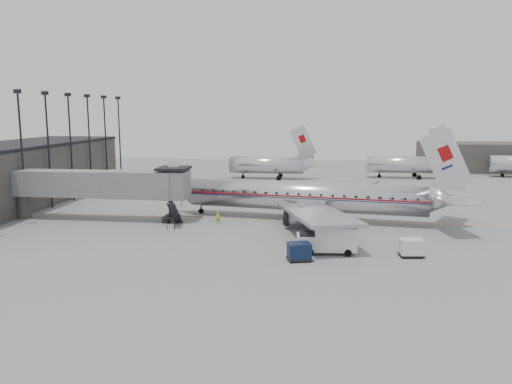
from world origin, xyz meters
TOP-DOWN VIEW (x-y plane):
  - ground at (0.00, 0.00)m, footprint 160.00×160.00m
  - terminal at (-34.00, 10.00)m, footprint 12.00×46.00m
  - hangar at (45.00, 60.00)m, footprint 30.00×12.00m
  - apron_line at (3.00, 6.00)m, footprint 60.00×0.15m
  - jet_bridge at (-16.66, 3.67)m, footprint 21.00×6.20m
  - floodlight_masts at (-27.50, 13.00)m, footprint 0.90×42.25m
  - distant_aircraft_near at (-1.79, 42.00)m, footprint 16.39×3.20m
  - distant_aircraft_mid at (24.21, 46.00)m, footprint 16.39×3.20m
  - airliner at (6.69, 6.47)m, footprint 34.93×32.15m
  - service_van at (8.44, -7.40)m, footprint 5.43×2.43m
  - baggage_cart_navy at (6.00, -10.00)m, footprint 2.34×2.00m
  - baggage_cart_white at (15.77, -7.61)m, footprint 2.17×1.74m
  - ramp_worker at (-3.65, 3.00)m, footprint 0.65×0.65m

SIDE VIEW (x-z plane):
  - ground at x=0.00m, z-range 0.00..0.00m
  - apron_line at x=3.00m, z-range 0.00..0.01m
  - ramp_worker at x=-3.65m, z-range 0.00..1.52m
  - baggage_cart_navy at x=6.00m, z-range 0.05..1.62m
  - baggage_cart_white at x=15.77m, z-range 0.05..1.65m
  - service_van at x=8.44m, z-range 0.06..2.55m
  - distant_aircraft_near at x=-1.79m, z-range -2.40..7.86m
  - distant_aircraft_mid at x=24.21m, z-range -2.40..7.86m
  - airliner at x=6.69m, z-range -2.76..8.34m
  - hangar at x=45.00m, z-range 0.00..6.00m
  - terminal at x=-34.00m, z-range 0.00..8.00m
  - jet_bridge at x=-16.66m, z-range 0.63..7.73m
  - floodlight_masts at x=-27.50m, z-range 0.74..15.99m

